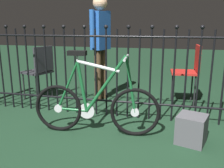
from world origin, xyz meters
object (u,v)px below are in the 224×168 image
chair_charcoal (40,68)px  chair_red (190,68)px  display_crate (192,129)px  person_visitor (100,39)px  bicycle (96,105)px

chair_charcoal → chair_red: 2.36m
display_crate → person_visitor: bearing=136.8°
chair_charcoal → chair_red: (2.34, 0.31, 0.04)m
bicycle → display_crate: 1.06m
bicycle → display_crate: bicycle is taller
display_crate → chair_charcoal: bearing=155.8°
chair_charcoal → display_crate: (2.29, -1.03, -0.37)m
person_visitor → display_crate: (1.33, -1.25, -0.83)m
chair_charcoal → display_crate: 2.54m
person_visitor → display_crate: size_ratio=5.42×
bicycle → chair_red: (1.08, 1.35, 0.22)m
chair_red → display_crate: bearing=-91.9°
bicycle → person_visitor: (-0.29, 1.26, 0.64)m
person_visitor → display_crate: 2.01m
person_visitor → display_crate: person_visitor is taller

